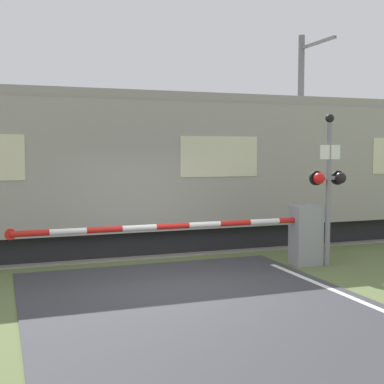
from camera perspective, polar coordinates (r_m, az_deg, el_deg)
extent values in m
plane|color=#5B6B3D|center=(9.65, -1.68, -10.11)|extent=(80.00, 80.00, 0.00)
cube|color=gray|center=(13.53, -7.16, -5.84)|extent=(36.00, 3.20, 0.03)
cube|color=#595451|center=(12.83, -6.45, -6.11)|extent=(36.00, 0.08, 0.10)
cube|color=#595451|center=(14.22, -7.80, -5.09)|extent=(36.00, 0.08, 0.10)
cube|color=black|center=(14.03, 0.52, -4.26)|extent=(17.70, 2.56, 0.60)
cube|color=#9E998E|center=(13.87, 0.52, 2.96)|extent=(19.24, 3.01, 2.93)
cube|color=gray|center=(13.92, 0.53, 9.50)|extent=(18.85, 2.77, 0.24)
cube|color=beige|center=(12.45, 2.96, 3.80)|extent=(1.92, 0.02, 0.94)
cube|color=gray|center=(11.59, 12.05, -4.54)|extent=(0.60, 0.44, 1.27)
cylinder|color=gray|center=(11.54, 12.08, -2.88)|extent=(0.16, 0.16, 0.18)
cylinder|color=red|center=(11.37, 10.67, -2.97)|extent=(0.66, 0.11, 0.11)
cylinder|color=white|center=(11.06, 7.72, -3.14)|extent=(0.66, 0.11, 0.11)
cylinder|color=red|center=(10.77, 4.61, -3.32)|extent=(0.66, 0.11, 0.11)
cylinder|color=white|center=(10.52, 1.34, -3.49)|extent=(0.66, 0.11, 0.11)
cylinder|color=red|center=(10.30, -2.08, -3.66)|extent=(0.66, 0.11, 0.11)
cylinder|color=white|center=(10.12, -5.64, -3.83)|extent=(0.66, 0.11, 0.11)
cylinder|color=red|center=(9.98, -9.31, -3.98)|extent=(0.66, 0.11, 0.11)
cylinder|color=white|center=(9.88, -13.07, -4.12)|extent=(0.66, 0.11, 0.11)
cylinder|color=red|center=(9.83, -16.89, -4.24)|extent=(0.66, 0.11, 0.11)
cylinder|color=red|center=(9.82, -18.81, -4.30)|extent=(0.20, 0.02, 0.20)
cylinder|color=gray|center=(11.50, 14.32, -0.33)|extent=(0.11, 0.11, 2.99)
cube|color=gray|center=(11.47, 14.36, 1.46)|extent=(0.64, 0.07, 0.07)
sphere|color=red|center=(11.29, 13.40, 1.43)|extent=(0.24, 0.24, 0.24)
sphere|color=black|center=(11.58, 15.57, 1.46)|extent=(0.24, 0.24, 0.24)
cylinder|color=black|center=(11.38, 13.10, 1.46)|extent=(0.30, 0.06, 0.30)
cylinder|color=black|center=(11.67, 15.25, 1.49)|extent=(0.30, 0.06, 0.30)
cube|color=white|center=(11.43, 14.52, 4.14)|extent=(0.47, 0.02, 0.29)
sphere|color=black|center=(11.48, 14.48, 7.63)|extent=(0.18, 0.18, 0.18)
cylinder|color=slate|center=(17.54, 11.47, 6.33)|extent=(0.20, 0.20, 6.06)
cube|color=slate|center=(17.08, 13.24, 15.24)|extent=(0.10, 1.80, 0.08)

